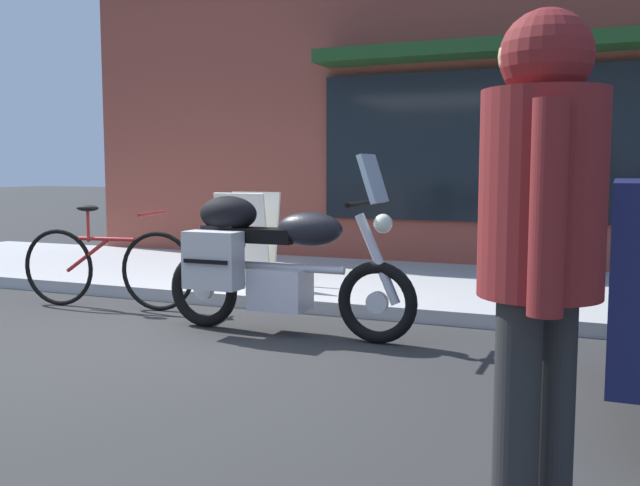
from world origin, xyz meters
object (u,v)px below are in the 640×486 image
object	(u,v)px
touring_motorcycle	(268,258)
pedestrian_walking	(540,225)
parked_bicycle	(107,266)
sandwich_board_sign	(248,238)

from	to	relation	value
touring_motorcycle	pedestrian_walking	size ratio (longest dim) A/B	1.19
touring_motorcycle	pedestrian_walking	distance (m)	3.45
parked_bicycle	sandwich_board_sign	distance (m)	1.44
parked_bicycle	touring_motorcycle	bearing A→B (deg)	-10.97
touring_motorcycle	sandwich_board_sign	world-z (taller)	touring_motorcycle
parked_bicycle	pedestrian_walking	xyz separation A→B (m)	(4.08, -2.93, 0.71)
sandwich_board_sign	pedestrian_walking	bearing A→B (deg)	-51.52
touring_motorcycle	parked_bicycle	bearing A→B (deg)	169.03
pedestrian_walking	sandwich_board_sign	distance (m)	5.22
touring_motorcycle	pedestrian_walking	xyz separation A→B (m)	(2.24, -2.57, 0.50)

